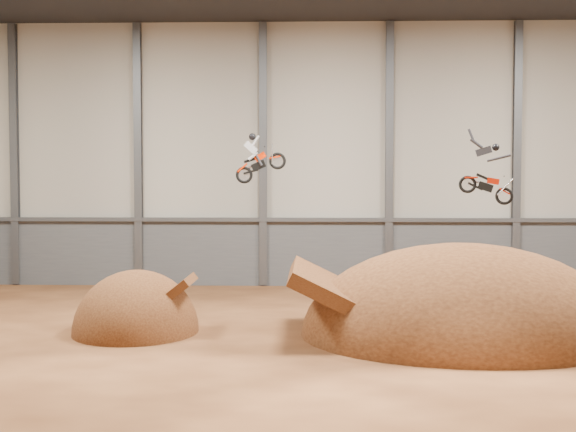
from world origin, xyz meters
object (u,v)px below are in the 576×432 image
(takeoff_ramp, at_px, (136,332))
(fmx_rider_a, at_px, (264,152))
(landing_ramp, at_px, (462,336))
(fmx_rider_b, at_px, (483,167))

(takeoff_ramp, bearing_deg, fmx_rider_a, 46.01)
(landing_ramp, bearing_deg, takeoff_ramp, 178.52)
(fmx_rider_b, bearing_deg, landing_ramp, -115.41)
(fmx_rider_a, relative_size, fmx_rider_b, 0.82)
(takeoff_ramp, xyz_separation_m, fmx_rider_a, (4.56, 4.72, 6.93))
(takeoff_ramp, distance_m, fmx_rider_b, 14.59)
(fmx_rider_b, bearing_deg, fmx_rider_a, 168.42)
(takeoff_ramp, distance_m, fmx_rider_a, 9.54)
(landing_ramp, relative_size, fmx_rider_b, 4.30)
(takeoff_ramp, relative_size, fmx_rider_a, 2.40)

